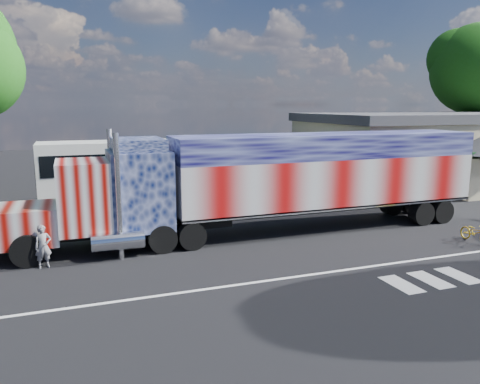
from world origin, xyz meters
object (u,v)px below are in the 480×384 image
object	(u,v)px
semi_truck	(273,180)
coach_bus	(153,170)
tree_far_ne	(479,70)
bicycle	(476,232)
woman	(43,247)

from	to	relation	value
semi_truck	coach_bus	bearing A→B (deg)	113.98
semi_truck	tree_far_ne	size ratio (longest dim) A/B	1.74
bicycle	tree_far_ne	xyz separation A→B (m)	(18.72, 18.45, 8.43)
coach_bus	tree_far_ne	xyz separation A→B (m)	(30.20, 5.23, 6.93)
bicycle	woman	bearing A→B (deg)	172.27
coach_bus	semi_truck	bearing A→B (deg)	-66.02
semi_truck	tree_far_ne	distance (m)	30.47
coach_bus	woman	world-z (taller)	coach_bus
semi_truck	woman	world-z (taller)	semi_truck
coach_bus	tree_far_ne	world-z (taller)	tree_far_ne
semi_truck	woman	distance (m)	9.92
semi_truck	coach_bus	xyz separation A→B (m)	(-3.92, 8.81, -0.54)
bicycle	coach_bus	bearing A→B (deg)	132.84
semi_truck	tree_far_ne	bearing A→B (deg)	28.12
coach_bus	woman	size ratio (longest dim) A/B	8.13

